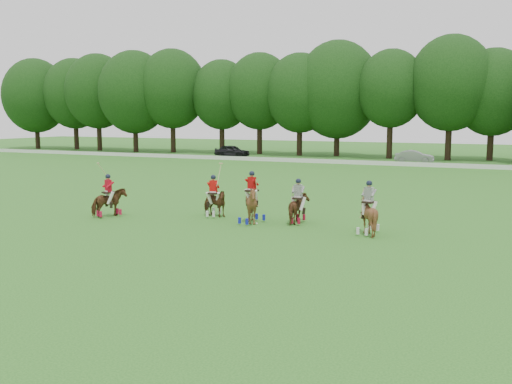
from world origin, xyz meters
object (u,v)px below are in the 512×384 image
at_px(car_mid, 414,157).
at_px(polo_red_c, 252,204).
at_px(car_left, 232,151).
at_px(polo_stripe_b, 368,215).
at_px(polo_red_b, 214,202).
at_px(polo_stripe_a, 298,208).
at_px(polo_red_a, 109,202).
at_px(polo_ball, 257,223).

xyz_separation_m(car_mid, polo_red_c, (-1.34, -39.10, 0.24)).
relative_size(car_left, polo_stripe_b, 1.89).
distance_m(polo_red_b, polo_stripe_a, 4.53).
distance_m(polo_red_b, polo_stripe_b, 8.21).
height_order(car_mid, polo_red_a, polo_red_a).
height_order(car_left, polo_stripe_b, polo_stripe_b).
bearing_deg(polo_stripe_b, car_mid, 96.17).
height_order(polo_stripe_a, polo_ball, polo_stripe_a).
xyz_separation_m(polo_red_b, polo_stripe_b, (8.14, -1.08, 0.10)).
bearing_deg(polo_red_c, polo_stripe_a, 25.00).
bearing_deg(car_left, polo_ball, -151.58).
distance_m(car_mid, polo_stripe_a, 38.18).
distance_m(car_left, polo_ball, 44.51).
height_order(car_mid, polo_stripe_a, polo_stripe_a).
height_order(polo_red_b, polo_red_c, polo_red_b).
relative_size(polo_stripe_a, polo_ball, 23.72).
height_order(polo_red_c, polo_stripe_b, polo_red_c).
height_order(car_mid, polo_red_b, polo_red_b).
relative_size(polo_red_a, polo_ball, 30.07).
xyz_separation_m(car_left, polo_red_b, (18.19, -38.18, -0.01)).
bearing_deg(polo_stripe_a, car_left, 120.76).
relative_size(polo_red_b, polo_red_c, 1.07).
relative_size(polo_red_a, polo_stripe_a, 1.27).
height_order(car_mid, polo_stripe_b, polo_stripe_b).
xyz_separation_m(polo_red_c, polo_stripe_a, (1.98, 0.92, -0.17)).
bearing_deg(polo_stripe_a, car_mid, 90.97).
distance_m(car_left, polo_stripe_a, 44.42).
distance_m(car_mid, polo_stripe_b, 39.49).
distance_m(polo_red_a, polo_red_b, 5.26).
height_order(polo_red_a, polo_stripe_b, polo_red_a).
relative_size(car_left, polo_red_a, 1.62).
relative_size(polo_red_a, polo_red_c, 1.09).
relative_size(car_left, polo_red_c, 1.76).
bearing_deg(polo_ball, polo_stripe_a, 31.88).
bearing_deg(car_left, polo_stripe_a, -149.04).
distance_m(car_mid, polo_red_c, 39.12).
distance_m(car_left, polo_red_c, 44.26).
height_order(polo_stripe_b, polo_ball, polo_stripe_b).
height_order(car_left, polo_ball, car_left).
bearing_deg(polo_red_b, polo_stripe_a, 0.09).
bearing_deg(polo_stripe_b, polo_red_c, 178.27).
relative_size(car_mid, polo_ball, 45.65).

